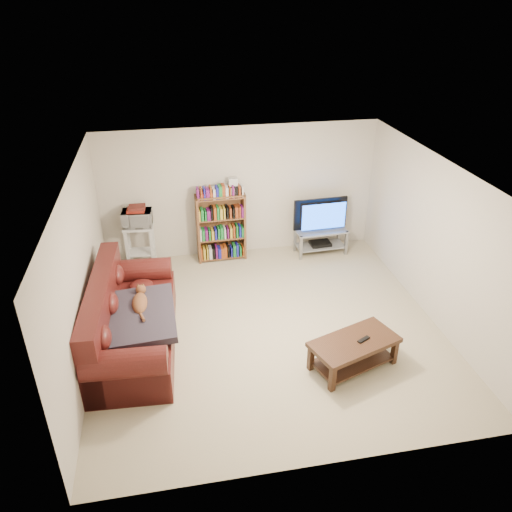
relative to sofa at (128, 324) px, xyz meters
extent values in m
plane|color=#C6B893|center=(2.00, 0.06, -0.36)|extent=(5.00, 5.00, 0.00)
plane|color=white|center=(2.00, 0.06, 2.04)|extent=(5.00, 5.00, 0.00)
plane|color=beige|center=(2.00, 2.56, 0.84)|extent=(5.00, 0.00, 5.00)
plane|color=beige|center=(2.00, -2.44, 0.84)|extent=(5.00, 0.00, 5.00)
plane|color=beige|center=(-0.50, 0.06, 0.84)|extent=(0.00, 5.00, 5.00)
plane|color=beige|center=(4.50, 0.06, 0.84)|extent=(0.00, 5.00, 5.00)
cube|color=#4A1513|center=(0.10, -0.01, -0.12)|extent=(1.19, 2.50, 0.47)
cube|color=#4A1513|center=(-0.30, 0.02, 0.17)|extent=(0.40, 2.46, 1.02)
cube|color=#4A1513|center=(0.04, -1.11, -0.06)|extent=(1.01, 0.30, 0.59)
cube|color=#4A1513|center=(0.16, 1.10, -0.06)|extent=(1.01, 0.30, 0.59)
cube|color=#322B37|center=(0.19, -0.18, 0.24)|extent=(0.98, 1.25, 0.20)
cube|color=#382013|center=(2.93, -1.00, 0.03)|extent=(1.29, 0.93, 0.06)
cube|color=#382013|center=(2.93, -1.00, -0.26)|extent=(1.16, 0.84, 0.03)
cube|color=#382013|center=(2.52, -1.39, -0.18)|extent=(0.09, 0.09, 0.36)
cube|color=#382013|center=(3.50, -1.04, -0.18)|extent=(0.09, 0.09, 0.36)
cube|color=#382013|center=(2.37, -0.95, -0.18)|extent=(0.09, 0.09, 0.36)
cube|color=#382013|center=(3.35, -0.61, -0.18)|extent=(0.09, 0.09, 0.36)
cube|color=black|center=(3.05, -1.01, 0.08)|extent=(0.19, 0.14, 0.02)
cube|color=#999EA3|center=(3.46, 2.20, 0.10)|extent=(0.97, 0.47, 0.03)
cube|color=#999EA3|center=(3.46, 2.20, -0.21)|extent=(0.92, 0.45, 0.02)
cube|color=gray|center=(3.03, 1.99, -0.12)|extent=(0.05, 0.05, 0.48)
cube|color=gray|center=(3.92, 2.03, -0.12)|extent=(0.05, 0.05, 0.48)
cube|color=gray|center=(3.01, 2.36, -0.12)|extent=(0.05, 0.05, 0.48)
cube|color=gray|center=(3.90, 2.40, -0.12)|extent=(0.05, 0.05, 0.48)
imported|color=black|center=(3.46, 2.20, 0.41)|extent=(1.03, 0.18, 0.59)
cube|color=black|center=(3.46, 2.20, -0.17)|extent=(0.39, 0.28, 0.06)
cube|color=brown|center=(1.18, 2.30, 0.28)|extent=(0.05, 0.27, 1.27)
cube|color=brown|center=(2.02, 2.33, 0.28)|extent=(0.05, 0.27, 1.27)
cube|color=brown|center=(1.60, 2.31, 0.90)|extent=(0.89, 0.30, 0.03)
cube|color=maroon|center=(1.41, 2.31, 0.95)|extent=(0.26, 0.20, 0.07)
cube|color=silver|center=(0.15, 2.26, 0.44)|extent=(0.54, 0.41, 0.04)
cube|color=silver|center=(0.15, 2.26, -0.06)|extent=(0.48, 0.37, 0.03)
cube|color=silver|center=(-0.08, 2.14, 0.03)|extent=(0.05, 0.05, 0.78)
cube|color=silver|center=(0.35, 2.10, 0.03)|extent=(0.05, 0.05, 0.78)
cube|color=silver|center=(-0.05, 2.43, 0.03)|extent=(0.05, 0.05, 0.78)
cube|color=silver|center=(0.38, 2.39, 0.03)|extent=(0.05, 0.05, 0.78)
imported|color=silver|center=(0.15, 2.26, 0.60)|extent=(0.53, 0.38, 0.28)
cube|color=maroon|center=(0.15, 2.26, 0.76)|extent=(0.32, 0.28, 0.05)
camera|label=1|loc=(0.71, -5.85, 4.13)|focal=35.00mm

